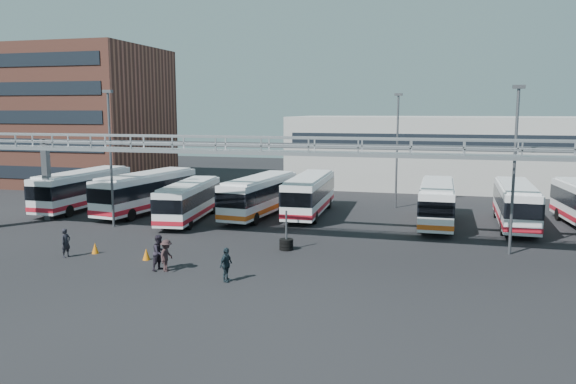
% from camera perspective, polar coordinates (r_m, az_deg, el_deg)
% --- Properties ---
extents(ground, '(140.00, 140.00, 0.00)m').
position_cam_1_polar(ground, '(31.06, 0.30, -8.04)').
color(ground, black).
rests_on(ground, ground).
extents(gantry, '(51.40, 5.15, 7.10)m').
position_cam_1_polar(gantry, '(35.66, 2.71, 3.10)').
color(gantry, '#92959A').
rests_on(gantry, ground).
extents(apartment_building, '(18.00, 15.00, 16.00)m').
position_cam_1_polar(apartment_building, '(72.03, -20.39, 7.22)').
color(apartment_building, brown).
rests_on(apartment_building, ground).
extents(warehouse, '(42.00, 14.00, 8.00)m').
position_cam_1_polar(warehouse, '(67.13, 18.82, 3.83)').
color(warehouse, '#9E9E99').
rests_on(warehouse, ground).
extents(light_pole_left, '(0.70, 0.35, 10.21)m').
position_cam_1_polar(light_pole_left, '(43.82, -17.60, 3.99)').
color(light_pole_left, '#4C4F54').
rests_on(light_pole_left, ground).
extents(light_pole_mid, '(0.70, 0.35, 10.21)m').
position_cam_1_polar(light_pole_mid, '(36.22, 22.03, 2.93)').
color(light_pole_mid, '#4C4F54').
rests_on(light_pole_mid, ground).
extents(light_pole_back, '(0.70, 0.35, 10.21)m').
position_cam_1_polar(light_pole_back, '(51.03, 11.03, 4.78)').
color(light_pole_back, '#4C4F54').
rests_on(light_pole_back, ground).
extents(bus_0, '(2.88, 11.33, 3.42)m').
position_cam_1_polar(bus_0, '(52.86, -20.10, 0.37)').
color(bus_0, silver).
rests_on(bus_0, ground).
extents(bus_1, '(4.27, 11.64, 3.46)m').
position_cam_1_polar(bus_1, '(49.47, -14.17, 0.13)').
color(bus_1, silver).
rests_on(bus_1, ground).
extents(bus_2, '(3.55, 10.35, 3.08)m').
position_cam_1_polar(bus_2, '(45.17, -10.01, -0.77)').
color(bus_2, silver).
rests_on(bus_2, ground).
extents(bus_3, '(3.61, 11.13, 3.32)m').
position_cam_1_polar(bus_3, '(46.37, -2.89, -0.25)').
color(bus_3, silver).
rests_on(bus_3, ground).
extents(bus_4, '(2.92, 11.09, 3.34)m').
position_cam_1_polar(bus_4, '(46.90, 2.19, -0.14)').
color(bus_4, silver).
rests_on(bus_4, ground).
extents(bus_6, '(2.55, 10.73, 3.25)m').
position_cam_1_polar(bus_6, '(44.47, 14.89, -0.94)').
color(bus_6, silver).
rests_on(bus_6, ground).
extents(bus_7, '(2.76, 10.85, 3.28)m').
position_cam_1_polar(bus_7, '(45.49, 22.12, -1.06)').
color(bus_7, silver).
rests_on(bus_7, ground).
extents(pedestrian_a, '(0.53, 0.71, 1.75)m').
position_cam_1_polar(pedestrian_a, '(36.22, -21.64, -4.82)').
color(pedestrian_a, black).
rests_on(pedestrian_a, ground).
extents(pedestrian_b, '(1.00, 1.14, 1.98)m').
position_cam_1_polar(pedestrian_b, '(31.82, -12.90, -6.01)').
color(pedestrian_b, black).
rests_on(pedestrian_b, ground).
extents(pedestrian_c, '(0.67, 1.15, 1.77)m').
position_cam_1_polar(pedestrian_c, '(31.52, -12.25, -6.32)').
color(pedestrian_c, '#2F1F21').
rests_on(pedestrian_c, ground).
extents(pedestrian_d, '(0.62, 1.11, 1.79)m').
position_cam_1_polar(pedestrian_d, '(29.15, -6.31, -7.36)').
color(pedestrian_d, '#1B2931').
rests_on(pedestrian_d, ground).
extents(cone_left, '(0.55, 0.55, 0.68)m').
position_cam_1_polar(cone_left, '(36.64, -19.00, -5.41)').
color(cone_left, orange).
rests_on(cone_left, ground).
extents(cone_right, '(0.55, 0.55, 0.70)m').
position_cam_1_polar(cone_right, '(34.23, -14.20, -6.13)').
color(cone_right, orange).
rests_on(cone_right, ground).
extents(tire_stack, '(0.88, 0.88, 2.51)m').
position_cam_1_polar(tire_stack, '(35.52, -0.18, -5.23)').
color(tire_stack, black).
rests_on(tire_stack, ground).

